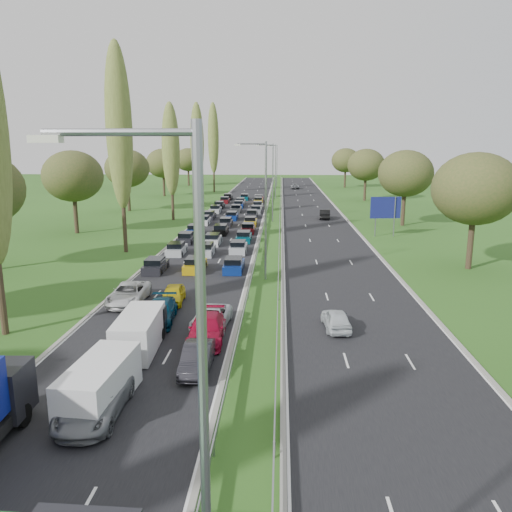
# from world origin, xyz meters

# --- Properties ---
(ground) EXTENTS (260.00, 260.00, 0.00)m
(ground) POSITION_xyz_m (4.50, 80.00, 0.00)
(ground) COLOR #284E18
(ground) RESTS_ON ground
(near_carriageway) EXTENTS (10.50, 215.00, 0.04)m
(near_carriageway) POSITION_xyz_m (-2.25, 82.50, 0.00)
(near_carriageway) COLOR black
(near_carriageway) RESTS_ON ground
(far_carriageway) EXTENTS (10.50, 215.00, 0.04)m
(far_carriageway) POSITION_xyz_m (11.25, 82.50, 0.00)
(far_carriageway) COLOR black
(far_carriageway) RESTS_ON ground
(central_reservation) EXTENTS (2.36, 215.00, 0.32)m
(central_reservation) POSITION_xyz_m (4.50, 82.50, 0.55)
(central_reservation) COLOR gray
(central_reservation) RESTS_ON ground
(lamp_columns) EXTENTS (0.18, 140.18, 12.00)m
(lamp_columns) POSITION_xyz_m (4.50, 78.00, 6.00)
(lamp_columns) COLOR gray
(lamp_columns) RESTS_ON ground
(poplar_row) EXTENTS (2.80, 127.80, 22.44)m
(poplar_row) POSITION_xyz_m (-11.50, 68.17, 12.39)
(poplar_row) COLOR #2D2116
(poplar_row) RESTS_ON ground
(woodland_left) EXTENTS (8.00, 166.00, 11.10)m
(woodland_left) POSITION_xyz_m (-22.00, 62.63, 7.68)
(woodland_left) COLOR #2D2116
(woodland_left) RESTS_ON ground
(woodland_right) EXTENTS (8.00, 153.00, 11.10)m
(woodland_right) POSITION_xyz_m (24.00, 66.67, 7.68)
(woodland_right) COLOR #2D2116
(woodland_right) RESTS_ON ground
(traffic_queue_fill) EXTENTS (9.11, 68.92, 0.80)m
(traffic_queue_fill) POSITION_xyz_m (-2.28, 77.47, 0.44)
(traffic_queue_fill) COLOR black
(traffic_queue_fill) RESTS_ON ground
(near_car_2) EXTENTS (2.59, 5.41, 1.49)m
(near_car_2) POSITION_xyz_m (-5.57, 35.60, 0.76)
(near_car_2) COLOR silver
(near_car_2) RESTS_ON near_carriageway
(near_car_6) EXTENTS (2.48, 5.18, 1.43)m
(near_car_6) POSITION_xyz_m (-2.19, 19.49, 0.73)
(near_car_6) COLOR slate
(near_car_6) RESTS_ON near_carriageway
(near_car_7) EXTENTS (2.36, 5.04, 1.42)m
(near_car_7) POSITION_xyz_m (-2.24, 31.60, 0.73)
(near_car_7) COLOR #042F47
(near_car_7) RESTS_ON near_carriageway
(near_car_8) EXTENTS (1.85, 4.05, 1.35)m
(near_car_8) POSITION_xyz_m (-2.24, 35.77, 0.69)
(near_car_8) COLOR gold
(near_car_8) RESTS_ON near_carriageway
(near_car_9) EXTENTS (1.53, 4.23, 1.39)m
(near_car_9) POSITION_xyz_m (1.50, 24.38, 0.71)
(near_car_9) COLOR black
(near_car_9) RESTS_ON near_carriageway
(near_car_10) EXTENTS (2.48, 4.89, 1.33)m
(near_car_10) POSITION_xyz_m (1.35, 30.74, 0.68)
(near_car_10) COLOR silver
(near_car_10) RESTS_ON near_carriageway
(near_car_11) EXTENTS (2.27, 5.23, 1.50)m
(near_car_11) POSITION_xyz_m (1.40, 28.50, 0.77)
(near_car_11) COLOR maroon
(near_car_11) RESTS_ON near_carriageway
(far_car_0) EXTENTS (1.84, 3.97, 1.32)m
(far_car_0) POSITION_xyz_m (9.45, 30.90, 0.68)
(far_car_0) COLOR silver
(far_car_0) RESTS_ON far_carriageway
(far_car_1) EXTENTS (1.99, 4.84, 1.56)m
(far_car_1) POSITION_xyz_m (12.94, 81.34, 0.80)
(far_car_1) COLOR black
(far_car_1) RESTS_ON far_carriageway
(far_car_2) EXTENTS (2.38, 5.05, 1.39)m
(far_car_2) POSITION_xyz_m (9.64, 140.20, 0.72)
(far_car_2) COLOR gray
(far_car_2) RESTS_ON far_carriageway
(white_van_front) EXTENTS (2.08, 5.31, 2.13)m
(white_van_front) POSITION_xyz_m (-2.26, 20.68, 1.09)
(white_van_front) COLOR silver
(white_van_front) RESTS_ON near_carriageway
(white_van_rear) EXTENTS (2.10, 5.36, 2.15)m
(white_van_rear) POSITION_xyz_m (-2.29, 27.10, 1.10)
(white_van_rear) COLOR white
(white_van_rear) RESTS_ON near_carriageway
(direction_sign) EXTENTS (3.99, 0.48, 5.20)m
(direction_sign) POSITION_xyz_m (19.40, 65.44, 3.57)
(direction_sign) COLOR gray
(direction_sign) RESTS_ON ground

